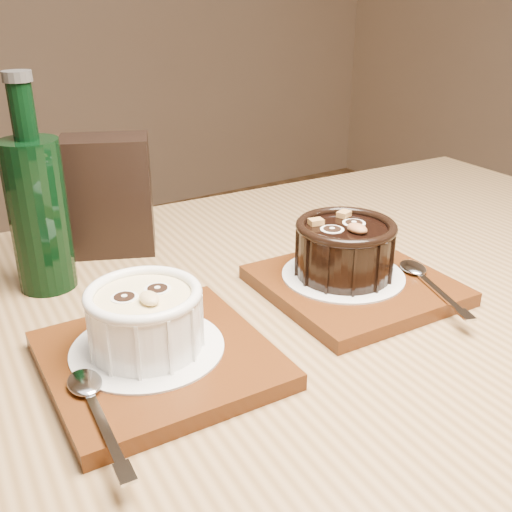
% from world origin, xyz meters
% --- Properties ---
extents(table, '(1.25, 0.87, 0.75)m').
position_xyz_m(table, '(-0.22, 0.08, 0.66)').
color(table, brown).
rests_on(table, ground).
extents(tray_left, '(0.19, 0.19, 0.01)m').
position_xyz_m(tray_left, '(-0.35, 0.10, 0.76)').
color(tray_left, '#54280E').
rests_on(tray_left, table).
extents(doily_left, '(0.13, 0.13, 0.00)m').
position_xyz_m(doily_left, '(-0.36, 0.11, 0.77)').
color(doily_left, silver).
rests_on(doily_left, tray_left).
extents(ramekin_white, '(0.10, 0.10, 0.06)m').
position_xyz_m(ramekin_white, '(-0.36, 0.11, 0.80)').
color(ramekin_white, white).
rests_on(ramekin_white, doily_left).
extents(spoon_left, '(0.04, 0.14, 0.01)m').
position_xyz_m(spoon_left, '(-0.42, 0.05, 0.77)').
color(spoon_left, silver).
rests_on(spoon_left, tray_left).
extents(tray_right, '(0.19, 0.19, 0.01)m').
position_xyz_m(tray_right, '(-0.12, 0.11, 0.76)').
color(tray_right, '#54280E').
rests_on(tray_right, table).
extents(doily_right, '(0.13, 0.13, 0.00)m').
position_xyz_m(doily_right, '(-0.12, 0.13, 0.77)').
color(doily_right, silver).
rests_on(doily_right, tray_right).
extents(ramekin_dark, '(0.10, 0.10, 0.06)m').
position_xyz_m(ramekin_dark, '(-0.12, 0.13, 0.80)').
color(ramekin_dark, black).
rests_on(ramekin_dark, doily_right).
extents(spoon_right, '(0.07, 0.13, 0.01)m').
position_xyz_m(spoon_right, '(-0.06, 0.06, 0.77)').
color(spoon_right, silver).
rests_on(spoon_right, tray_right).
extents(condiment_stand, '(0.12, 0.10, 0.14)m').
position_xyz_m(condiment_stand, '(-0.29, 0.36, 0.82)').
color(condiment_stand, black).
rests_on(condiment_stand, table).
extents(green_bottle, '(0.06, 0.06, 0.22)m').
position_xyz_m(green_bottle, '(-0.39, 0.30, 0.84)').
color(green_bottle, black).
rests_on(green_bottle, table).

